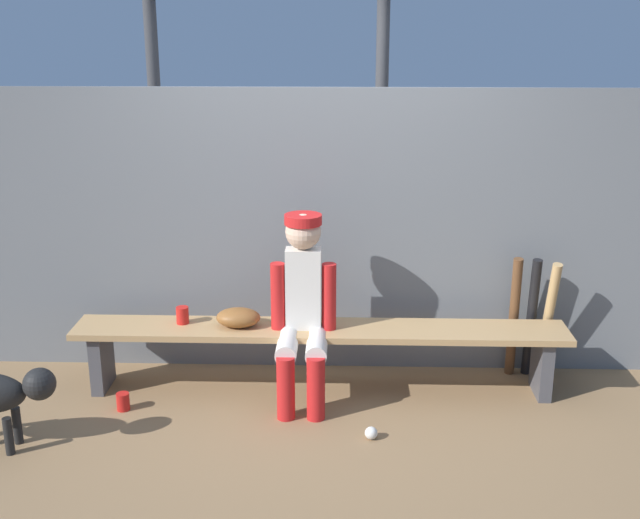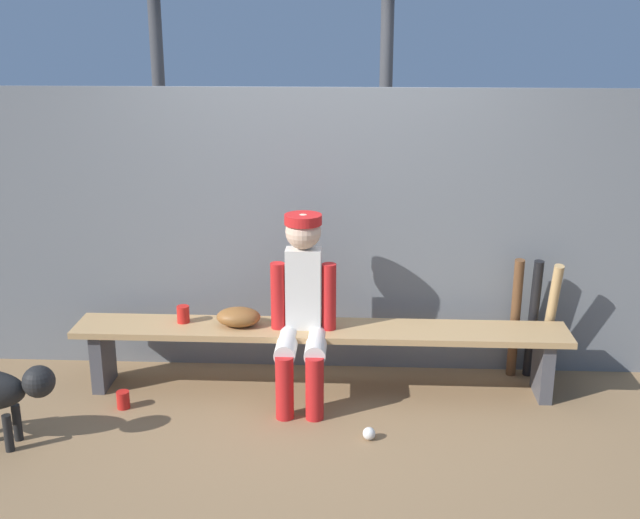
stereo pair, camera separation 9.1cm
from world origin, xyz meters
name	(u,v)px [view 2 (the right image)]	position (x,y,z in m)	size (l,w,h in m)	color
ground_plane	(320,390)	(0.00, 0.00, 0.00)	(30.00, 30.00, 0.00)	olive
chainlink_fence	(323,233)	(0.00, 0.39, 0.95)	(4.94, 0.03, 1.90)	slate
dugout_bench	(320,339)	(0.00, 0.00, 0.35)	(3.13, 0.36, 0.44)	tan
player_seated	(302,304)	(-0.10, -0.11, 0.63)	(0.41, 0.55, 1.17)	silver
baseball_glove	(239,317)	(-0.52, 0.00, 0.50)	(0.28, 0.20, 0.12)	brown
bat_wood_dark	(515,319)	(1.27, 0.25, 0.42)	(0.06, 0.06, 0.84)	brown
bat_aluminum_black	(533,319)	(1.39, 0.26, 0.42)	(0.06, 0.06, 0.83)	black
bat_wood_tan	(549,321)	(1.49, 0.24, 0.41)	(0.06, 0.06, 0.83)	tan
baseball	(369,433)	(0.31, -0.61, 0.04)	(0.07, 0.07, 0.07)	white
cup_on_ground	(123,400)	(-1.20, -0.31, 0.06)	(0.08, 0.08, 0.11)	red
cup_on_bench	(183,314)	(-0.88, 0.04, 0.49)	(0.08, 0.08, 0.11)	red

